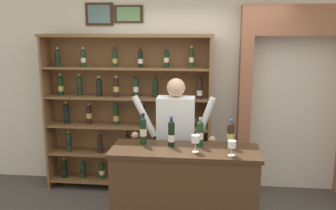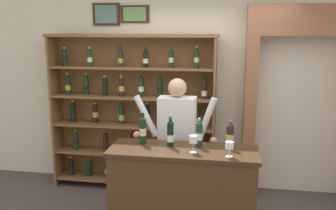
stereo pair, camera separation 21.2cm
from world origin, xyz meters
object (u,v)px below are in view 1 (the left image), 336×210
tasting_bottle_rosso (200,133)px  tasting_bottle_vin_santo (143,130)px  wine_glass_center (195,140)px  tasting_bottle_chianti (171,133)px  wine_glass_right (232,145)px  tasting_counter (184,199)px  tasting_bottle_brunello (231,134)px  wine_shelf (128,110)px  shopkeeper (176,135)px

tasting_bottle_rosso → tasting_bottle_vin_santo: bearing=179.4°
wine_glass_center → tasting_bottle_rosso: bearing=78.9°
tasting_bottle_rosso → tasting_bottle_chianti: bearing=-173.3°
wine_glass_right → tasting_bottle_vin_santo: bearing=163.1°
tasting_counter → tasting_bottle_rosso: bearing=37.4°
tasting_counter → tasting_bottle_brunello: 0.80m
tasting_counter → tasting_bottle_vin_santo: (-0.43, 0.12, 0.67)m
tasting_bottle_rosso → wine_glass_right: (0.30, -0.26, -0.03)m
wine_glass_right → wine_glass_center: size_ratio=0.86×
tasting_bottle_brunello → wine_glass_right: (-0.00, -0.26, -0.03)m
tasting_bottle_vin_santo → tasting_bottle_chianti: tasting_bottle_vin_santo is taller
tasting_bottle_chianti → tasting_bottle_brunello: (0.58, 0.03, -0.00)m
tasting_bottle_brunello → wine_glass_center: 0.39m
tasting_bottle_chianti → wine_glass_right: bearing=-21.2°
tasting_bottle_vin_santo → tasting_bottle_brunello: (0.87, -0.01, -0.02)m
wine_glass_center → wine_shelf: bearing=123.7°
tasting_bottle_vin_santo → tasting_bottle_rosso: (0.57, -0.01, -0.01)m
wine_glass_center → tasting_counter: bearing=141.2°
tasting_bottle_chianti → wine_glass_center: 0.29m
tasting_bottle_brunello → wine_shelf: bearing=136.1°
wine_shelf → shopkeeper: bearing=-49.7°
tasting_bottle_chianti → wine_glass_center: size_ratio=1.84×
shopkeeper → wine_glass_right: shopkeeper is taller
tasting_bottle_vin_santo → wine_glass_right: bearing=-16.9°
tasting_counter → shopkeeper: (-0.13, 0.51, 0.51)m
tasting_counter → wine_glass_center: bearing=-38.8°
tasting_bottle_rosso → tasting_bottle_brunello: (0.30, -0.00, -0.00)m
shopkeeper → tasting_bottle_rosso: shopkeeper is taller
tasting_counter → tasting_bottle_chianti: bearing=151.1°
shopkeeper → wine_glass_center: 0.65m
tasting_bottle_rosso → wine_glass_center: (-0.04, -0.19, -0.01)m
tasting_counter → tasting_bottle_chianti: (-0.14, 0.08, 0.66)m
tasting_counter → shopkeeper: size_ratio=0.87×
tasting_bottle_chianti → tasting_bottle_rosso: (0.28, 0.03, -0.00)m
shopkeeper → tasting_bottle_brunello: bearing=-34.7°
tasting_bottle_vin_santo → wine_glass_center: (0.53, -0.20, -0.03)m
tasting_bottle_brunello → tasting_bottle_rosso: bearing=179.7°
tasting_bottle_chianti → tasting_bottle_vin_santo: bearing=172.2°
tasting_counter → tasting_bottle_chianti: size_ratio=4.73×
tasting_counter → wine_glass_right: size_ratio=10.12×
wine_glass_right → tasting_bottle_rosso: bearing=139.0°
shopkeeper → tasting_counter: bearing=-75.2°
tasting_counter → tasting_bottle_brunello: bearing=13.7°
wine_shelf → tasting_counter: wine_shelf is taller
tasting_bottle_rosso → wine_glass_center: tasting_bottle_rosso is taller
tasting_counter → wine_glass_center: size_ratio=8.68×
tasting_counter → wine_glass_center: wine_glass_center is taller
wine_glass_right → tasting_bottle_chianti: bearing=158.8°
tasting_bottle_chianti → tasting_bottle_rosso: size_ratio=1.06×
tasting_bottle_vin_santo → tasting_bottle_chianti: size_ratio=1.04×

